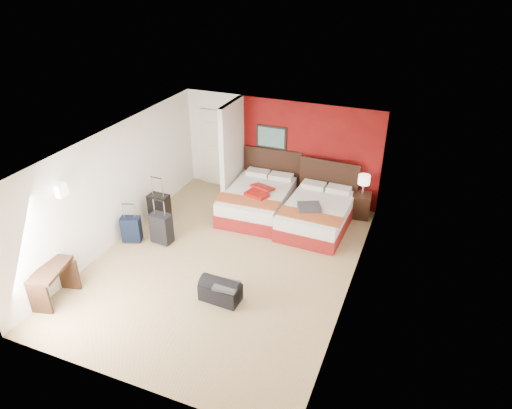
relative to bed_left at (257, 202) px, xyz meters
The scene contains 17 objects.
ground 2.14m from the bed_left, 86.20° to the right, with size 6.50×6.50×0.00m, color tan.
room_walls 1.73m from the bed_left, 151.07° to the right, with size 5.02×6.52×2.50m.
red_accent_panel 1.71m from the bed_left, 51.33° to the left, with size 3.50×0.04×2.50m, color maroon.
partition_wall 1.37m from the bed_left, 150.19° to the left, with size 0.12×1.20×2.50m, color silver.
entry_door 2.07m from the bed_left, 146.08° to the left, with size 0.82×0.06×2.05m, color silver.
bed_left is the anchor object (origin of this frame).
bed_right 1.48m from the bed_left, ahead, with size 1.38×1.97×0.59m, color silver.
red_suitcase_open 0.38m from the bed_left, 45.00° to the right, with size 0.51×0.71×0.09m, color #9D120D.
jacket_bundle 1.48m from the bed_left, 16.44° to the right, with size 0.48×0.38×0.12m, color #3D3E43.
nightstand 2.45m from the bed_left, 17.92° to the left, with size 0.42×0.42×0.59m, color #321A10.
table_lamp 2.50m from the bed_left, 17.92° to the left, with size 0.27×0.27×0.48m, color silver.
suitcase_black 2.29m from the bed_left, 146.27° to the right, with size 0.46×0.29×0.69m, color black.
suitcase_charcoal 2.43m from the bed_left, 126.10° to the right, with size 0.44×0.28×0.66m, color black.
suitcase_navy 2.98m from the bed_left, 133.59° to the right, with size 0.40×0.25×0.56m, color black.
duffel_bag 3.24m from the bed_left, 80.09° to the right, with size 0.73×0.39×0.37m, color black.
jacket_draped 3.31m from the bed_left, 77.69° to the right, with size 0.42×0.35×0.06m, color #3E3E43.
desk 4.82m from the bed_left, 116.76° to the right, with size 0.43×0.85×0.71m, color black.
Camera 1 is at (3.44, -6.86, 5.54)m, focal length 32.35 mm.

